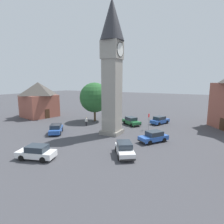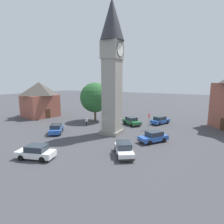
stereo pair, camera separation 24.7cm
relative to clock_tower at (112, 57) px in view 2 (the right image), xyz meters
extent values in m
plane|color=#424247|center=(0.00, 0.00, -11.98)|extent=(200.00, 200.00, 0.00)
cube|color=gray|center=(0.00, 0.00, -11.68)|extent=(3.01, 3.01, 0.60)
cube|color=gray|center=(0.00, 0.00, -5.90)|extent=(2.41, 2.41, 10.97)
cube|color=gray|center=(0.00, 0.00, 0.91)|extent=(2.70, 2.70, 2.65)
cone|color=#2D2D33|center=(0.00, 0.00, 5.25)|extent=(3.64, 3.64, 6.03)
cylinder|color=white|center=(0.00, 1.38, 0.91)|extent=(2.02, 0.04, 2.02)
torus|color=black|center=(0.00, 1.39, 0.91)|extent=(2.08, 0.06, 2.08)
cube|color=black|center=(0.00, 1.42, 1.13)|extent=(0.05, 0.02, 0.57)
cube|color=black|center=(0.30, 1.42, 0.91)|extent=(0.77, 0.02, 0.04)
cylinder|color=white|center=(0.00, -1.38, 0.91)|extent=(2.02, 0.04, 2.02)
torus|color=black|center=(0.00, -1.39, 0.91)|extent=(2.08, 0.06, 2.08)
cube|color=white|center=(-7.09, -5.44, -11.39)|extent=(4.35, 3.70, 0.64)
cube|color=#28333D|center=(-6.97, -5.35, -10.77)|extent=(2.61, 2.47, 0.64)
cylinder|color=black|center=(-7.67, -6.79, -11.66)|extent=(0.65, 0.54, 0.64)
cylinder|color=black|center=(-8.56, -5.46, -11.66)|extent=(0.65, 0.54, 0.64)
cylinder|color=black|center=(-5.63, -5.42, -11.66)|extent=(0.65, 0.54, 0.64)
cylinder|color=black|center=(-6.52, -4.09, -11.66)|extent=(0.65, 0.54, 0.64)
cube|color=black|center=(-8.77, -6.57, -11.61)|extent=(1.03, 1.45, 0.16)
cube|color=#236B38|center=(6.90, -0.52, -11.39)|extent=(3.70, 4.35, 0.64)
cube|color=#28333D|center=(6.99, -0.40, -10.77)|extent=(2.47, 2.61, 0.64)
cylinder|color=black|center=(6.88, -1.99, -11.66)|extent=(0.54, 0.65, 0.64)
cylinder|color=black|center=(5.55, -1.10, -11.66)|extent=(0.54, 0.65, 0.64)
cylinder|color=black|center=(8.25, 0.05, -11.66)|extent=(0.54, 0.65, 0.64)
cylinder|color=black|center=(6.92, 0.94, -11.66)|extent=(0.54, 0.65, 0.64)
cube|color=black|center=(5.77, -2.20, -11.61)|extent=(1.45, 1.03, 0.16)
cube|color=#2D5BB7|center=(-4.19, 8.01, -11.39)|extent=(4.31, 3.79, 0.64)
cube|color=#28333D|center=(-4.31, 7.92, -10.77)|extent=(2.62, 2.50, 0.64)
cylinder|color=black|center=(-3.67, 9.38, -11.66)|extent=(0.65, 0.56, 0.64)
cylinder|color=black|center=(-2.72, 8.09, -11.66)|extent=(0.65, 0.56, 0.64)
cylinder|color=black|center=(-5.65, 7.93, -11.66)|extent=(0.65, 0.56, 0.64)
cylinder|color=black|center=(-4.71, 6.64, -11.66)|extent=(0.65, 0.56, 0.64)
cube|color=black|center=(-2.56, 9.20, -11.61)|extent=(1.08, 1.41, 0.16)
cube|color=#2D5BB7|center=(-0.94, -7.02, -11.39)|extent=(4.34, 3.74, 0.64)
cube|color=#28333D|center=(-0.81, -7.10, -10.77)|extent=(2.61, 2.48, 0.64)
cylinder|color=black|center=(-2.40, -6.97, -11.66)|extent=(0.65, 0.55, 0.64)
cylinder|color=black|center=(-1.49, -5.66, -11.66)|extent=(0.65, 0.55, 0.64)
cylinder|color=black|center=(-0.38, -8.38, -11.66)|extent=(0.65, 0.55, 0.64)
cylinder|color=black|center=(0.53, -7.06, -11.66)|extent=(0.65, 0.55, 0.64)
cube|color=black|center=(-2.59, -5.86, -11.61)|extent=(1.05, 1.44, 0.16)
cube|color=#2D5BB7|center=(10.35, -5.11, -11.39)|extent=(4.44, 3.20, 0.64)
cube|color=#28333D|center=(10.21, -5.05, -10.77)|extent=(2.55, 2.27, 0.64)
cylinder|color=black|center=(11.80, -4.87, -11.66)|extent=(0.67, 0.46, 0.64)
cylinder|color=black|center=(11.16, -6.34, -11.66)|extent=(0.67, 0.46, 0.64)
cylinder|color=black|center=(9.54, -3.89, -11.66)|extent=(0.67, 0.46, 0.64)
cylinder|color=black|center=(8.90, -5.35, -11.66)|extent=(0.67, 0.46, 0.64)
cube|color=black|center=(12.20, -5.92, -11.61)|extent=(0.78, 1.58, 0.16)
cube|color=white|center=(-12.49, 2.62, -11.39)|extent=(2.88, 4.42, 0.64)
cube|color=#28333D|center=(-12.44, 2.48, -10.77)|extent=(2.13, 2.48, 0.64)
cylinder|color=black|center=(-13.63, 3.54, -11.66)|extent=(0.41, 0.68, 0.64)
cylinder|color=black|center=(-12.11, 4.04, -11.66)|extent=(0.41, 0.68, 0.64)
cylinder|color=black|center=(-12.87, 1.20, -11.66)|extent=(0.41, 0.68, 0.64)
cylinder|color=black|center=(-11.35, 1.70, -11.66)|extent=(0.41, 0.68, 0.64)
cube|color=black|center=(-13.11, 4.54, -11.61)|extent=(1.62, 0.63, 0.16)
cylinder|color=black|center=(2.25, 6.63, -11.57)|extent=(0.13, 0.13, 0.82)
cylinder|color=black|center=(2.24, 6.81, -11.57)|extent=(0.13, 0.13, 0.82)
cube|color=white|center=(2.25, 6.72, -10.86)|extent=(0.23, 0.36, 0.60)
cylinder|color=white|center=(2.25, 6.49, -10.91)|extent=(0.09, 0.09, 0.60)
cylinder|color=white|center=(2.24, 6.96, -10.91)|extent=(0.09, 0.09, 0.60)
sphere|color=beige|center=(2.25, 6.72, -10.41)|extent=(0.22, 0.22, 0.22)
sphere|color=black|center=(2.26, 6.72, -10.39)|extent=(0.20, 0.20, 0.20)
cylinder|color=brown|center=(6.53, 7.63, -10.57)|extent=(0.44, 0.44, 2.81)
sphere|color=#28602D|center=(6.53, 7.63, -7.01)|extent=(6.16, 6.16, 6.16)
cube|color=#422819|center=(10.65, -15.61, -10.93)|extent=(0.95, 0.69, 2.10)
cube|color=#995142|center=(4.42, 21.82, -9.42)|extent=(7.94, 7.78, 5.11)
pyramid|color=#47423D|center=(4.42, 21.82, -5.39)|extent=(8.33, 8.17, 2.96)
cube|color=#422819|center=(3.77, 18.58, -10.93)|extent=(1.09, 0.30, 2.10)
cylinder|color=gray|center=(5.13, -4.45, -10.88)|extent=(0.07, 0.07, 2.20)
cube|color=red|center=(5.13, -4.45, -9.48)|extent=(0.60, 0.04, 0.60)
camera|label=1|loc=(-25.21, -13.59, -3.59)|focal=29.51mm
camera|label=2|loc=(-25.09, -13.80, -3.59)|focal=29.51mm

